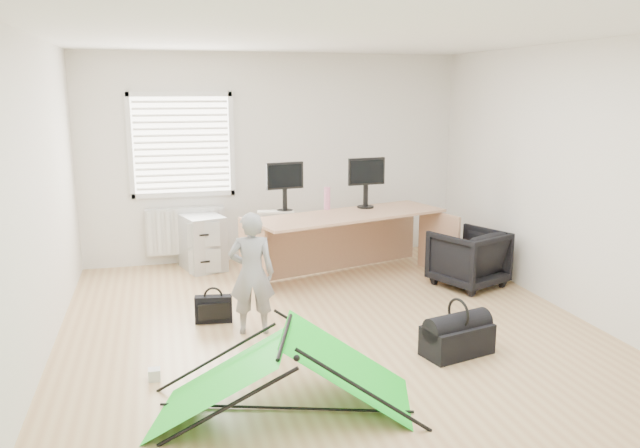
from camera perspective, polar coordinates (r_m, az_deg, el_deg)
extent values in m
plane|color=tan|center=(6.01, 0.98, -9.68)|extent=(5.50, 5.50, 0.00)
cube|color=silver|center=(8.31, -4.13, 6.05)|extent=(5.00, 0.02, 2.70)
cube|color=silver|center=(8.11, -12.52, 7.06)|extent=(1.20, 0.06, 1.20)
cube|color=silver|center=(8.24, -12.16, -0.59)|extent=(1.00, 0.12, 0.60)
cube|color=tan|center=(7.45, 2.68, -2.08)|extent=(2.46, 1.37, 0.80)
cube|color=#B0B4B5|center=(8.01, -10.70, -1.65)|extent=(0.60, 0.70, 0.69)
cube|color=black|center=(7.46, -3.25, 2.79)|extent=(0.47, 0.17, 0.44)
cube|color=black|center=(7.72, 4.20, 3.16)|extent=(0.48, 0.15, 0.46)
cube|color=beige|center=(7.45, -4.10, 1.13)|extent=(0.44, 0.19, 0.02)
cylinder|color=#C87091|center=(7.60, 0.65, 2.37)|extent=(0.10, 0.10, 0.28)
imported|color=black|center=(7.41, 13.39, -3.05)|extent=(0.93, 0.95, 0.66)
imported|color=gray|center=(5.81, -6.26, -4.51)|extent=(0.46, 0.34, 1.16)
cube|color=silver|center=(7.82, 14.39, -3.78)|extent=(0.53, 0.40, 0.27)
cube|color=teal|center=(8.28, -11.45, -2.46)|extent=(0.31, 0.16, 0.35)
cube|color=black|center=(6.25, -9.70, -7.68)|extent=(0.37, 0.16, 0.27)
cube|color=silver|center=(5.21, -14.91, -13.15)|extent=(0.09, 0.09, 0.09)
cube|color=black|center=(5.59, 12.42, -10.29)|extent=(0.66, 0.44, 0.26)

